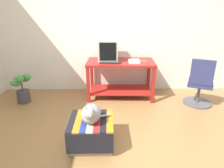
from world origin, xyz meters
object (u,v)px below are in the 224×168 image
at_px(desk, 120,73).
at_px(keyboard, 110,62).
at_px(potted_plant, 22,88).
at_px(tv_monitor, 108,50).
at_px(cat, 91,114).
at_px(book, 134,61).
at_px(ottoman_with_blanket, 91,132).
at_px(office_chair, 200,85).

relative_size(desk, keyboard, 3.29).
distance_m(keyboard, potted_plant, 1.74).
xyz_separation_m(tv_monitor, cat, (-0.21, -1.63, -0.47)).
bearing_deg(book, tv_monitor, 170.42).
height_order(ottoman_with_blanket, cat, cat).
relative_size(desk, office_chair, 1.48).
bearing_deg(keyboard, tv_monitor, 108.32).
height_order(cat, office_chair, office_chair).
distance_m(ottoman_with_blanket, cat, 0.30).
relative_size(desk, cat, 3.51).
relative_size(tv_monitor, keyboard, 1.07).
xyz_separation_m(keyboard, cat, (-0.25, -1.45, -0.28)).
bearing_deg(keyboard, desk, 41.90).
xyz_separation_m(book, cat, (-0.71, -1.53, -0.28)).
distance_m(desk, book, 0.36).
distance_m(book, ottoman_with_blanket, 1.74).
bearing_deg(keyboard, office_chair, -2.97).
distance_m(tv_monitor, ottoman_with_blanket, 1.78).
relative_size(cat, potted_plant, 0.65).
height_order(tv_monitor, potted_plant, tv_monitor).
height_order(cat, potted_plant, cat).
relative_size(desk, tv_monitor, 3.06).
relative_size(tv_monitor, ottoman_with_blanket, 0.75).
bearing_deg(cat, tv_monitor, 87.13).
xyz_separation_m(ottoman_with_blanket, cat, (0.01, -0.05, 0.30)).
xyz_separation_m(potted_plant, office_chair, (3.30, -0.17, 0.10)).
distance_m(desk, office_chair, 1.49).
bearing_deg(ottoman_with_blanket, potted_plant, 137.23).
bearing_deg(ottoman_with_blanket, tv_monitor, 82.00).
bearing_deg(book, keyboard, -167.24).
bearing_deg(potted_plant, keyboard, 3.31).
distance_m(tv_monitor, potted_plant, 1.78).
distance_m(cat, office_chair, 2.22).
relative_size(keyboard, office_chair, 0.45).
xyz_separation_m(book, potted_plant, (-2.12, -0.18, -0.47)).
xyz_separation_m(ottoman_with_blanket, potted_plant, (-1.41, 1.30, 0.11)).
height_order(keyboard, book, same).
height_order(desk, office_chair, office_chair).
bearing_deg(potted_plant, ottoman_with_blanket, -42.77).
distance_m(potted_plant, office_chair, 3.30).
height_order(tv_monitor, book, tv_monitor).
distance_m(desk, keyboard, 0.35).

